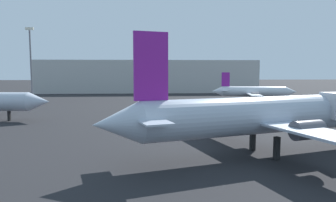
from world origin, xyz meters
TOP-DOWN VIEW (x-y plane):
  - airplane_at_gate at (8.69, 22.79)m, footprint 37.77×25.68m
  - airplane_distant at (26.17, 78.92)m, footprint 24.47×22.33m
  - light_mast_left at (-40.54, 89.00)m, footprint 2.40×0.50m
  - terminal_building at (-4.20, 121.22)m, footprint 88.89×18.65m

SIDE VIEW (x-z plane):
  - airplane_distant at x=26.17m, z-range -1.38..7.05m
  - airplane_at_gate at x=8.69m, z-range -1.89..10.37m
  - terminal_building at x=-4.20m, z-range 0.00..13.13m
  - light_mast_left at x=-40.54m, z-range 1.29..23.38m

